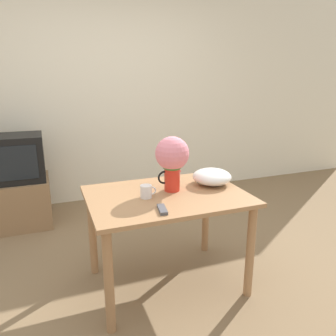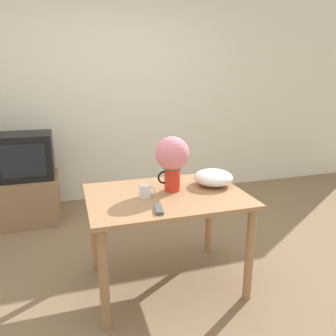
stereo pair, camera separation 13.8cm
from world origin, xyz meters
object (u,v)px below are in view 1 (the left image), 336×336
flower_vase (172,158)px  coffee_mug (146,191)px  tv_set (16,158)px  white_bowl (212,177)px

flower_vase → coffee_mug: flower_vase is taller
flower_vase → tv_set: size_ratio=0.74×
coffee_mug → tv_set: bearing=121.1°
flower_vase → coffee_mug: size_ratio=3.50×
coffee_mug → white_bowl: (0.56, 0.10, 0.02)m
flower_vase → coffee_mug: 0.31m
tv_set → white_bowl: bearing=-44.1°
flower_vase → tv_set: (-1.14, 1.46, -0.24)m
flower_vase → coffee_mug: bearing=-161.1°
coffee_mug → white_bowl: white_bowl is taller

